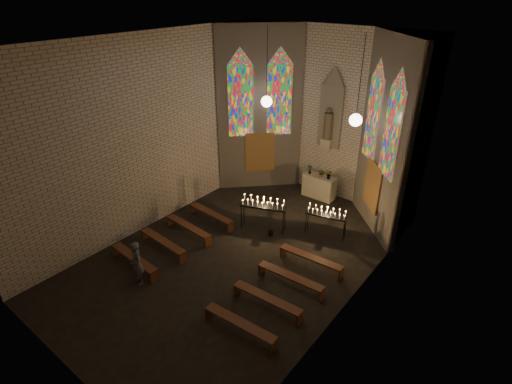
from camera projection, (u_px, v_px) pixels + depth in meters
floor at (238, 256)px, 13.76m from camera, size 12.00×12.00×0.00m
room at (296, 128)px, 14.36m from camera, size 8.22×12.43×7.00m
altar at (319, 187)px, 17.31m from camera, size 1.40×0.60×1.00m
flower_vase_left at (310, 169)px, 17.18m from camera, size 0.26×0.22×0.42m
flower_vase_center at (322, 173)px, 16.92m from camera, size 0.35×0.31×0.34m
flower_vase_right at (329, 175)px, 16.74m from camera, size 0.27×0.24×0.40m
aisle_flower_pot at (271, 231)px, 14.80m from camera, size 0.22×0.22×0.38m
votive_stand_left at (263, 204)px, 14.77m from camera, size 1.76×1.03×1.27m
votive_stand_right at (327, 213)px, 14.45m from camera, size 1.55×0.73×1.11m
pew_left_0 at (211, 214)px, 15.57m from camera, size 2.22×0.44×0.42m
pew_right_0 at (311, 258)px, 13.08m from camera, size 2.22×0.44×0.42m
pew_left_1 at (188, 227)px, 14.74m from camera, size 2.22×0.44×0.42m
pew_right_1 at (291, 277)px, 12.25m from camera, size 2.22×0.44×0.42m
pew_left_2 at (163, 242)px, 13.91m from camera, size 2.22×0.44×0.42m
pew_right_2 at (267, 299)px, 11.42m from camera, size 2.22×0.44×0.42m
pew_left_3 at (134, 259)px, 13.07m from camera, size 2.22×0.44×0.42m
pew_right_3 at (240, 324)px, 10.59m from camera, size 2.22×0.44×0.42m
visitor at (137, 264)px, 12.22m from camera, size 0.61×0.48×1.47m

